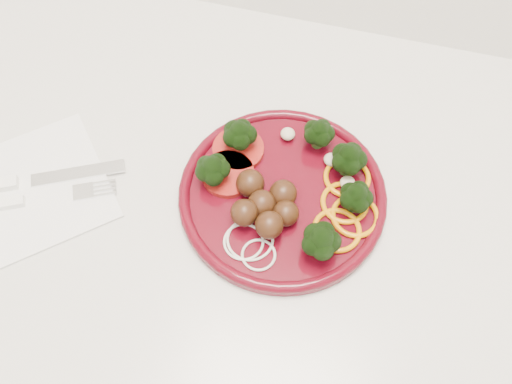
% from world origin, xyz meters
% --- Properties ---
extents(counter, '(2.40, 0.60, 0.90)m').
position_xyz_m(counter, '(0.00, 1.70, 0.45)').
color(counter, beige).
rests_on(counter, ground).
extents(plate, '(0.25, 0.25, 0.06)m').
position_xyz_m(plate, '(0.10, 1.70, 0.92)').
color(plate, '#470510').
rests_on(plate, counter).
extents(napkin, '(0.24, 0.24, 0.00)m').
position_xyz_m(napkin, '(-0.20, 1.63, 0.90)').
color(napkin, white).
rests_on(napkin, counter).
extents(knife, '(0.20, 0.11, 0.01)m').
position_xyz_m(knife, '(-0.23, 1.63, 0.91)').
color(knife, silver).
rests_on(knife, napkin).
extents(fork, '(0.18, 0.10, 0.01)m').
position_xyz_m(fork, '(-0.22, 1.61, 0.91)').
color(fork, white).
rests_on(fork, napkin).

